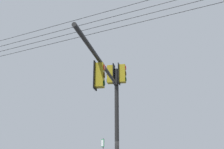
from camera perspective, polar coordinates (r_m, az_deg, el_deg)
signal_mast_assembly at (r=10.98m, az=0.04°, el=-4.45°), size 5.83×2.51×6.24m
overhead_wire_span at (r=14.03m, az=-3.44°, el=11.56°), size 12.98×21.54×1.85m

